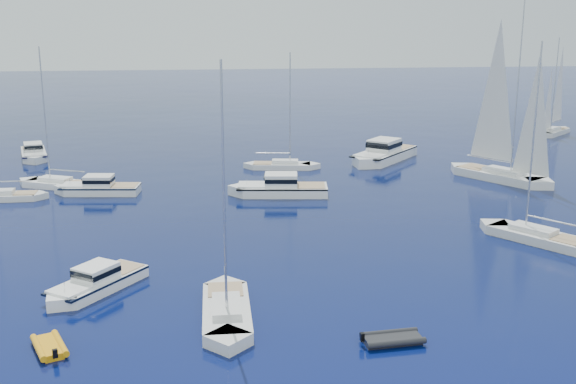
# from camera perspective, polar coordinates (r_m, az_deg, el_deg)

# --- Properties ---
(ground) EXTENTS (400.00, 400.00, 0.00)m
(ground) POSITION_cam_1_polar(r_m,az_deg,el_deg) (39.13, 5.30, -11.80)
(ground) COLOR #091459
(ground) RESTS_ON ground
(motor_cruiser_left) EXTENTS (7.00, 8.27, 2.20)m
(motor_cruiser_left) POSITION_cam_1_polar(r_m,az_deg,el_deg) (46.66, -15.57, -7.86)
(motor_cruiser_left) COLOR white
(motor_cruiser_left) RESTS_ON ground
(motor_cruiser_centre) EXTENTS (10.87, 4.51, 2.77)m
(motor_cruiser_centre) POSITION_cam_1_polar(r_m,az_deg,el_deg) (68.41, -0.75, -0.25)
(motor_cruiser_centre) COLOR white
(motor_cruiser_centre) RESTS_ON ground
(motor_cruiser_far_l) EXTENTS (9.36, 3.87, 2.39)m
(motor_cruiser_far_l) POSITION_cam_1_polar(r_m,az_deg,el_deg) (71.52, -15.38, -0.13)
(motor_cruiser_far_l) COLOR white
(motor_cruiser_far_l) RESTS_ON ground
(motor_cruiser_distant) EXTENTS (11.40, 12.33, 3.38)m
(motor_cruiser_distant) POSITION_cam_1_polar(r_m,az_deg,el_deg) (85.49, 7.80, 2.56)
(motor_cruiser_distant) COLOR white
(motor_cruiser_distant) RESTS_ON ground
(motor_cruiser_horizon) EXTENTS (5.17, 9.79, 2.46)m
(motor_cruiser_horizon) POSITION_cam_1_polar(r_m,az_deg,el_deg) (91.83, -20.18, 2.62)
(motor_cruiser_horizon) COLOR white
(motor_cruiser_horizon) RESTS_ON ground
(sailboat_fore) EXTENTS (2.89, 10.63, 15.58)m
(sailboat_fore) POSITION_cam_1_polar(r_m,az_deg,el_deg) (41.46, -5.08, -10.24)
(sailboat_fore) COLOR silver
(sailboat_fore) RESTS_ON ground
(sailboat_mid_r) EXTENTS (8.61, 10.49, 15.98)m
(sailboat_mid_r) POSITION_cam_1_polar(r_m,az_deg,el_deg) (57.94, 19.86, -3.83)
(sailboat_mid_r) COLOR silver
(sailboat_mid_r) RESTS_ON ground
(sailboat_mid_l) EXTENTS (9.06, 2.37, 13.32)m
(sailboat_mid_l) POSITION_cam_1_polar(r_m,az_deg,el_deg) (72.11, -22.44, -0.59)
(sailboat_mid_l) COLOR silver
(sailboat_mid_l) RESTS_ON ground
(sailboat_centre) EXTENTS (9.64, 3.86, 13.78)m
(sailboat_centre) POSITION_cam_1_polar(r_m,az_deg,el_deg) (80.45, -0.50, 1.96)
(sailboat_centre) COLOR white
(sailboat_centre) RESTS_ON ground
(sailboat_sails_r) EXTENTS (10.17, 13.07, 19.60)m
(sailboat_sails_r) POSITION_cam_1_polar(r_m,az_deg,el_deg) (78.25, 16.99, 0.97)
(sailboat_sails_r) COLOR silver
(sailboat_sails_r) RESTS_ON ground
(sailboat_far_l) EXTENTS (10.26, 6.59, 14.82)m
(sailboat_far_l) POSITION_cam_1_polar(r_m,az_deg,el_deg) (75.29, -18.33, 0.36)
(sailboat_far_l) COLOR white
(sailboat_far_l) RESTS_ON ground
(sailboat_sails_far) EXTENTS (9.22, 8.64, 14.76)m
(sailboat_sails_far) POSITION_cam_1_polar(r_m,az_deg,el_deg) (111.30, 20.97, 4.46)
(sailboat_sails_far) COLOR silver
(sailboat_sails_far) RESTS_ON ground
(tender_yellow) EXTENTS (2.80, 3.52, 0.95)m
(tender_yellow) POSITION_cam_1_polar(r_m,az_deg,el_deg) (39.62, -19.03, -12.23)
(tender_yellow) COLOR orange
(tender_yellow) RESTS_ON ground
(tender_grey_near) EXTENTS (3.60, 2.19, 0.95)m
(tender_grey_near) POSITION_cam_1_polar(r_m,az_deg,el_deg) (38.76, 8.60, -12.18)
(tender_grey_near) COLOR black
(tender_grey_near) RESTS_ON ground
(tender_grey_far) EXTENTS (4.22, 2.37, 0.95)m
(tender_grey_far) POSITION_cam_1_polar(r_m,az_deg,el_deg) (69.74, -2.21, 0.02)
(tender_grey_far) COLOR black
(tender_grey_far) RESTS_ON ground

